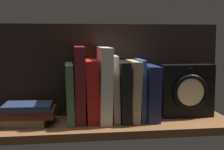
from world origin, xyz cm
name	(u,v)px	position (x,y,z in cm)	size (l,w,h in cm)	color
ground_plane	(110,125)	(0.00, 0.00, -1.25)	(81.88, 23.63, 2.50)	brown
back_panel	(106,70)	(0.00, 11.22, 16.08)	(81.88, 1.20, 32.16)	black
book_green_romantic	(70,93)	(-12.89, 2.29, 9.54)	(2.34, 16.02, 19.08)	#476B44
book_maroon_dawkins	(79,84)	(-9.75, 2.29, 12.30)	(3.33, 13.88, 24.60)	maroon
book_red_requiem	(92,91)	(-5.77, 2.29, 10.09)	(4.03, 13.10, 20.18)	red
book_white_catcher	(104,84)	(-1.58, 2.29, 12.15)	(3.74, 16.66, 24.31)	silver
book_cream_twain	(114,88)	(1.65, 2.29, 10.81)	(2.12, 12.16, 21.63)	beige
book_black_skeptic	(123,91)	(4.62, 2.29, 9.82)	(3.22, 16.24, 19.64)	black
book_tan_shortstories	(133,90)	(8.00, 2.29, 9.91)	(2.94, 14.77, 19.81)	tan
book_blue_modern	(140,89)	(10.61, 2.29, 10.11)	(1.69, 12.09, 20.22)	#2D4C8E
book_navy_bierce	(149,92)	(13.81, 2.29, 9.11)	(4.10, 15.48, 18.23)	#192147
framed_clock	(187,91)	(27.46, 2.85, 9.12)	(18.20, 6.33, 18.20)	black
book_stack_side	(28,113)	(-26.35, 0.88, 3.55)	(17.83, 13.59, 6.81)	#9E8966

